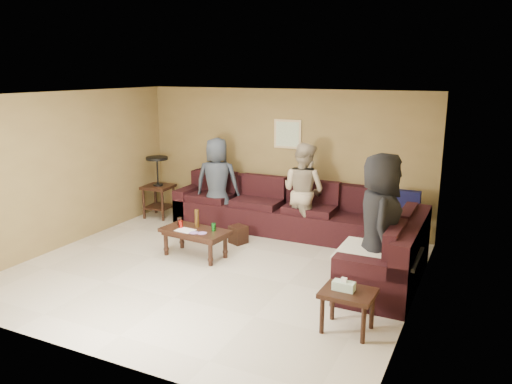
% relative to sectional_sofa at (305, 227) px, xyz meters
% --- Properties ---
extents(room, '(5.60, 5.50, 2.50)m').
position_rel_sectional_sofa_xyz_m(room, '(-0.81, -1.52, 1.34)').
color(room, beige).
rests_on(room, ground).
extents(sectional_sofa, '(4.65, 2.90, 0.97)m').
position_rel_sectional_sofa_xyz_m(sectional_sofa, '(0.00, 0.00, 0.00)').
color(sectional_sofa, black).
rests_on(sectional_sofa, ground).
extents(coffee_table, '(1.10, 0.63, 0.72)m').
position_rel_sectional_sofa_xyz_m(coffee_table, '(-1.36, -1.18, 0.05)').
color(coffee_table, black).
rests_on(coffee_table, ground).
extents(end_table_left, '(0.57, 0.57, 1.20)m').
position_rel_sectional_sofa_xyz_m(end_table_left, '(-3.16, 0.33, 0.30)').
color(end_table_left, black).
rests_on(end_table_left, ground).
extents(side_table_right, '(0.59, 0.48, 0.62)m').
position_rel_sectional_sofa_xyz_m(side_table_right, '(1.38, -2.40, 0.08)').
color(side_table_right, black).
rests_on(side_table_right, ground).
extents(waste_bin, '(0.32, 0.32, 0.30)m').
position_rel_sectional_sofa_xyz_m(waste_bin, '(-1.04, -0.35, -0.18)').
color(waste_bin, black).
rests_on(waste_bin, ground).
extents(wall_art, '(0.52, 0.04, 0.52)m').
position_rel_sectional_sofa_xyz_m(wall_art, '(-0.71, 0.96, 1.37)').
color(wall_art, tan).
rests_on(wall_art, ground).
extents(person_left, '(0.92, 0.73, 1.65)m').
position_rel_sectional_sofa_xyz_m(person_left, '(-1.83, 0.34, 0.50)').
color(person_left, '#2F3742').
rests_on(person_left, ground).
extents(person_middle, '(0.95, 0.82, 1.65)m').
position_rel_sectional_sofa_xyz_m(person_middle, '(-0.18, 0.38, 0.50)').
color(person_middle, tan).
rests_on(person_middle, ground).
extents(person_right, '(0.79, 1.01, 1.83)m').
position_rel_sectional_sofa_xyz_m(person_right, '(1.44, -1.21, 0.59)').
color(person_right, black).
rests_on(person_right, ground).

